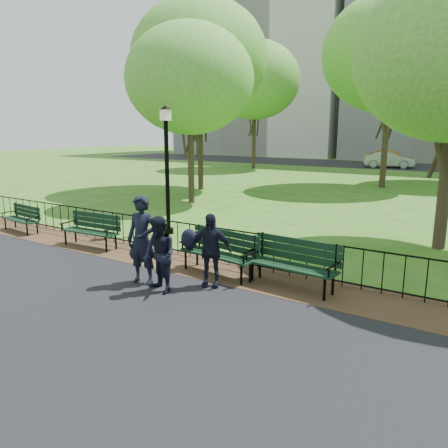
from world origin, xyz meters
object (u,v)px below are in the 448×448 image
Objects in this scene: tree_far_w at (255,80)px; park_bench_left_b at (23,216)px; park_bench_right_a at (293,258)px; tree_far_c at (392,53)px; person_right at (210,250)px; park_bench_left_a at (92,226)px; lamppost at (167,165)px; tree_near_w at (190,79)px; park_bench_main at (208,244)px; person_mid at (159,255)px; sedan_silver at (389,160)px; person_left at (142,240)px; tree_mid_w at (199,58)px; taxi at (389,157)px.

park_bench_left_b is at bearing -77.98° from tree_far_w.
park_bench_right_a is 18.94m from tree_far_c.
person_right reaches higher than park_bench_left_b.
lamppost reaches higher than park_bench_left_a.
tree_far_w reaches higher than tree_near_w.
tree_far_c is (-0.39, 17.73, 6.53)m from park_bench_main.
park_bench_main is 0.26× the size of tree_near_w.
sedan_silver is at bearing 113.41° from person_mid.
lamppost is at bearing 146.44° from person_mid.
park_bench_left_a is at bearing -173.23° from park_bench_main.
park_bench_left_b is at bearing 156.55° from person_left.
park_bench_left_b is 0.22× the size of tree_near_w.
sedan_silver is at bearing 87.79° from park_bench_left_b.
tree_far_w is at bearing 124.79° from park_bench_main.
taxi is at bearing 77.67° from tree_mid_w.
park_bench_right_a is 1.29× the size of person_right.
tree_near_w reaches higher than person_left.
park_bench_right_a is 2.74m from person_mid.
park_bench_left_b is 31.48m from sedan_silver.
sedan_silver is (9.36, 6.97, -6.43)m from tree_far_w.
park_bench_left_a is at bearing -70.70° from tree_far_w.
tree_far_c is at bearing 74.03° from park_bench_left_b.
tree_near_w is (1.05, 7.53, 4.78)m from park_bench_left_b.
park_bench_left_b is 1.07× the size of person_right.
park_bench_left_b is 7.95m from person_right.
tree_far_w is at bearing 151.39° from tree_far_c.
person_mid is (3.92, -1.64, 0.20)m from park_bench_left_a.
lamppost is 0.91× the size of taxi.
park_bench_main is 15.54m from tree_mid_w.
taxi reaches higher than park_bench_main.
person_right is (1.30, 0.63, -0.17)m from person_left.
park_bench_left_b is (-7.31, 0.09, -0.14)m from park_bench_main.
tree_near_w reaches higher than park_bench_left_a.
person_mid is 33.00m from sedan_silver.
person_left is at bearing -90.97° from tree_far_c.
tree_mid_w reaches higher than park_bench_right_a.
park_bench_right_a is 1.29× the size of person_mid.
tree_far_w reaches higher than park_bench_right_a.
tree_far_c reaches higher than tree_near_w.
taxi is at bearing 113.97° from person_mid.
park_bench_left_b is at bearing 160.50° from sedan_silver.
person_right reaches higher than park_bench_main.
person_mid is 35.39m from taxi.
person_mid is (3.18, -4.02, -1.36)m from lamppost.
park_bench_main is at bearing -4.30° from park_bench_left_a.
sedan_silver is at bearing 103.32° from park_bench_main.
tree_near_w reaches higher than park_bench_right_a.
lamppost reaches higher than person_right.
lamppost is 5.30m from person_mid.
person_left is (-2.78, -1.50, 0.32)m from park_bench_right_a.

